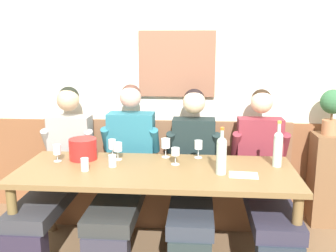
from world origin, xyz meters
The scene contains 22 objects.
room_wall_back centered at (0.00, 1.09, 1.40)m, with size 6.80×0.12×2.80m.
wood_wainscot_panel centered at (0.00, 1.04, 0.46)m, with size 6.80×0.03×0.92m, color brown.
wall_bench centered at (0.00, 0.83, 0.28)m, with size 2.44×0.42×0.94m.
dining_table centered at (0.00, 0.15, 0.65)m, with size 2.14×0.82×0.73m.
person_center_right_seat centered at (-0.89, 0.47, 0.63)m, with size 0.50×1.26×1.28m.
person_right_seat centered at (-0.31, 0.48, 0.63)m, with size 0.53×1.26×1.31m.
person_left_seat centered at (0.28, 0.47, 0.62)m, with size 0.49×1.26×1.27m.
person_center_left_seat centered at (0.88, 0.45, 0.61)m, with size 0.51×1.25×1.28m.
ice_bucket centered at (-0.63, 0.35, 0.82)m, with size 0.23×0.23×0.17m, color red.
wine_bottle_green_tall centered at (0.49, 0.08, 0.89)m, with size 0.08×0.08×0.35m.
wine_bottle_clear_water centered at (0.94, 0.29, 0.89)m, with size 0.07×0.07×0.36m.
wine_glass_center_rear centered at (-0.41, 0.47, 0.83)m, with size 0.06×0.06×0.14m.
wine_glass_mid_right centered at (0.05, 0.46, 0.85)m, with size 0.08×0.08×0.16m.
wine_glass_near_bucket centered at (-0.34, 0.36, 0.84)m, with size 0.08×0.08×0.15m.
wine_glass_by_bottle centered at (0.32, 0.47, 0.84)m, with size 0.07×0.07×0.15m.
wine_glass_center_front centered at (-0.82, 0.28, 0.82)m, with size 0.06×0.06×0.14m.
wine_glass_mid_left centered at (0.14, 0.27, 0.83)m, with size 0.07×0.07×0.14m.
water_tumbler_right centered at (-0.34, 0.18, 0.78)m, with size 0.06×0.06×0.10m, color silver.
water_tumbler_center centered at (-0.53, 0.06, 0.78)m, with size 0.06×0.06×0.10m, color silver.
tasting_sheet_left_guest centered at (0.66, 0.06, 0.74)m, with size 0.21×0.15×0.00m, color white.
corner_pedestal centered at (1.52, 0.86, 0.43)m, with size 0.28×0.28×0.86m, color brown.
potted_plant centered at (1.52, 0.86, 1.11)m, with size 0.22×0.22×0.41m.
Camera 1 is at (0.32, -2.65, 1.70)m, focal length 41.13 mm.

